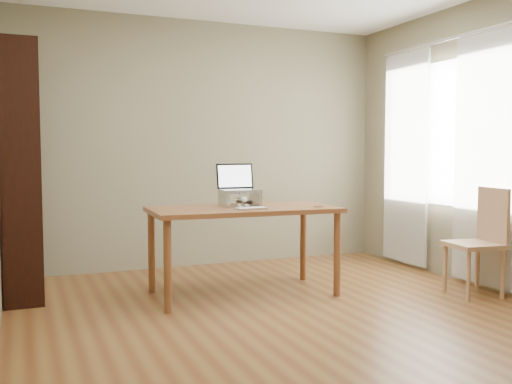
% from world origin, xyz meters
% --- Properties ---
extents(room, '(4.04, 4.54, 2.64)m').
position_xyz_m(room, '(0.03, 0.01, 1.30)').
color(room, brown).
rests_on(room, ground).
extents(bookshelf, '(0.30, 0.90, 2.10)m').
position_xyz_m(bookshelf, '(-1.83, 1.55, 1.05)').
color(bookshelf, black).
rests_on(bookshelf, ground).
extents(curtains, '(0.03, 1.90, 2.25)m').
position_xyz_m(curtains, '(1.92, 0.80, 1.17)').
color(curtains, white).
rests_on(curtains, ground).
extents(desk, '(1.59, 0.83, 0.75)m').
position_xyz_m(desk, '(-0.10, 0.88, 0.67)').
color(desk, brown).
rests_on(desk, ground).
extents(laptop_stand, '(0.32, 0.25, 0.13)m').
position_xyz_m(laptop_stand, '(-0.10, 0.96, 0.83)').
color(laptop_stand, silver).
rests_on(laptop_stand, desk).
extents(laptop, '(0.34, 0.29, 0.23)m').
position_xyz_m(laptop, '(-0.10, 1.02, 0.94)').
color(laptop, silver).
rests_on(laptop, laptop_stand).
extents(keyboard, '(0.27, 0.13, 0.02)m').
position_xyz_m(keyboard, '(-0.12, 0.66, 0.76)').
color(keyboard, silver).
rests_on(keyboard, desk).
extents(coaster, '(0.09, 0.09, 0.01)m').
position_xyz_m(coaster, '(0.50, 0.66, 0.75)').
color(coaster, brown).
rests_on(coaster, desk).
extents(cat, '(0.25, 0.49, 0.16)m').
position_xyz_m(cat, '(-0.11, 0.99, 0.82)').
color(cat, '#493F39').
rests_on(cat, desk).
extents(chair, '(0.45, 0.45, 0.92)m').
position_xyz_m(chair, '(1.76, 0.10, 0.49)').
color(chair, tan).
rests_on(chair, ground).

